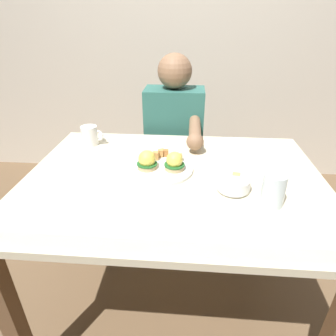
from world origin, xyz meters
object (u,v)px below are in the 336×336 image
Objects in this scene: eggs_benedict_plate at (160,165)px; diner_person at (174,140)px; dining_table at (174,199)px; water_glass_near at (273,191)px; fruit_bowl at (234,184)px; coffee_mug at (90,135)px; fork at (256,151)px.

eggs_benedict_plate is 0.56m from diner_person.
dining_table is 0.41m from water_glass_near.
water_glass_near is (0.40, -0.21, 0.03)m from eggs_benedict_plate.
dining_table is at bearing 154.71° from water_glass_near.
coffee_mug reaches higher than fruit_bowl.
water_glass_near is (0.78, -0.46, 0.00)m from coffee_mug.
fork is at bearing -1.23° from coffee_mug.
coffee_mug is at bearing 178.77° from fork.
water_glass_near reaches higher than eggs_benedict_plate.
diner_person is at bearing 116.29° from water_glass_near.
diner_person reaches higher than dining_table.
eggs_benedict_plate is 0.45m from coffee_mug.
fork is at bearing 67.15° from fruit_bowl.
eggs_benedict_plate is 1.79× the size of fork.
fruit_bowl reaches higher than fork.
eggs_benedict_plate is 0.49m from fork.
coffee_mug is at bearing 146.86° from eggs_benedict_plate.
water_glass_near is at bearing -63.71° from diner_person.
water_glass_near is at bearing -30.42° from coffee_mug.
coffee_mug is 0.94× the size of water_glass_near.
water_glass_near is at bearing -94.42° from fork.
dining_table is at bearing -39.94° from eggs_benedict_plate.
eggs_benedict_plate is 2.29× the size of water_glass_near.
fruit_bowl is 1.08× the size of coffee_mug.
water_glass_near is at bearing -25.29° from dining_table.
water_glass_near reaches higher than fork.
coffee_mug is (-0.66, 0.38, 0.02)m from fruit_bowl.
fork is (0.81, -0.02, -0.05)m from coffee_mug.
diner_person is at bearing 93.14° from dining_table.
water_glass_near is 0.86m from diner_person.
fruit_bowl is 0.79× the size of fork.
eggs_benedict_plate is 0.24× the size of diner_person.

